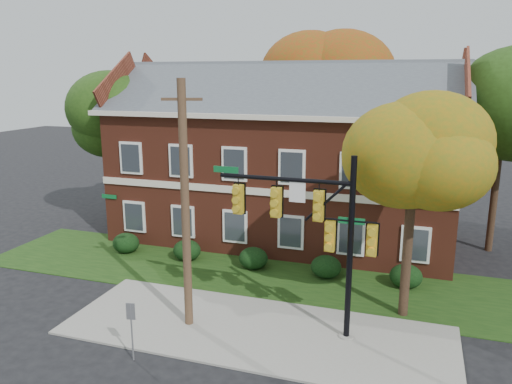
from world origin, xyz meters
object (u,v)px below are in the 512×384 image
(tree_near_right, at_px, (422,144))
(traffic_signal, at_px, (316,226))
(apartment_building, at_px, (283,150))
(hedge_far_left, at_px, (126,243))
(hedge_left, at_px, (187,250))
(hedge_far_right, at_px, (406,276))
(utility_pole, at_px, (185,207))
(hedge_right, at_px, (326,267))
(sign_post, at_px, (131,322))
(tree_left_rear, at_px, (118,116))
(hedge_center, at_px, (253,258))
(tree_far_rear, at_px, (334,78))

(tree_near_right, xyz_separation_m, traffic_signal, (-3.21, -2.36, -2.62))
(apartment_building, distance_m, traffic_signal, 11.23)
(hedge_far_left, height_order, hedge_left, same)
(hedge_left, distance_m, tree_near_right, 12.68)
(hedge_far_right, distance_m, utility_pole, 10.41)
(hedge_right, distance_m, utility_pole, 8.26)
(hedge_far_left, xyz_separation_m, traffic_signal, (11.02, -5.19, 3.52))
(sign_post, bearing_deg, tree_left_rear, 113.28)
(tree_near_right, relative_size, tree_left_rear, 0.97)
(tree_left_rear, relative_size, sign_post, 4.42)
(hedge_center, xyz_separation_m, traffic_signal, (4.02, -5.19, 3.52))
(tree_left_rear, xyz_separation_m, utility_pole, (9.23, -10.14, -2.14))
(hedge_right, height_order, sign_post, sign_post)
(hedge_far_right, height_order, tree_far_rear, tree_far_rear)
(hedge_center, distance_m, utility_pole, 7.24)
(hedge_far_left, relative_size, tree_far_rear, 0.12)
(hedge_center, xyz_separation_m, tree_far_rear, (1.34, 13.09, 8.32))
(hedge_right, distance_m, traffic_signal, 6.29)
(hedge_far_right, xyz_separation_m, tree_left_rear, (-16.73, 4.14, 6.16))
(traffic_signal, bearing_deg, utility_pole, -169.39)
(hedge_right, xyz_separation_m, hedge_far_right, (3.50, 0.00, 0.00))
(tree_near_right, bearing_deg, utility_pole, -157.71)
(traffic_signal, bearing_deg, apartment_building, 111.48)
(hedge_left, relative_size, hedge_far_right, 1.00)
(hedge_left, distance_m, hedge_center, 3.50)
(sign_post, bearing_deg, tree_near_right, 24.53)
(hedge_left, xyz_separation_m, tree_far_rear, (4.84, 13.09, 8.32))
(hedge_far_left, height_order, traffic_signal, traffic_signal)
(hedge_center, xyz_separation_m, hedge_far_right, (7.00, 0.00, 0.00))
(tree_near_right, bearing_deg, hedge_far_right, 94.52)
(tree_far_rear, relative_size, traffic_signal, 1.77)
(tree_far_rear, height_order, utility_pole, tree_far_rear)
(hedge_far_left, height_order, tree_far_rear, tree_far_rear)
(tree_near_right, xyz_separation_m, sign_post, (-8.42, -5.87, -5.31))
(tree_far_rear, bearing_deg, hedge_far_right, -66.63)
(apartment_building, relative_size, utility_pole, 2.10)
(hedge_left, bearing_deg, sign_post, -75.17)
(tree_near_right, relative_size, utility_pole, 0.96)
(utility_pole, bearing_deg, hedge_far_right, 24.57)
(traffic_signal, bearing_deg, hedge_far_right, 60.55)
(hedge_center, bearing_deg, hedge_far_left, 180.00)
(tree_far_rear, xyz_separation_m, sign_post, (-2.54, -21.79, -7.48))
(sign_post, bearing_deg, tree_far_rear, 73.02)
(hedge_far_left, distance_m, hedge_far_right, 14.00)
(hedge_left, xyz_separation_m, utility_pole, (3.00, -6.00, 4.02))
(hedge_far_left, distance_m, hedge_right, 10.50)
(traffic_signal, distance_m, utility_pole, 4.61)
(utility_pole, bearing_deg, tree_left_rear, 118.22)
(tree_near_right, distance_m, utility_pole, 8.61)
(tree_far_rear, bearing_deg, hedge_far_left, -122.50)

